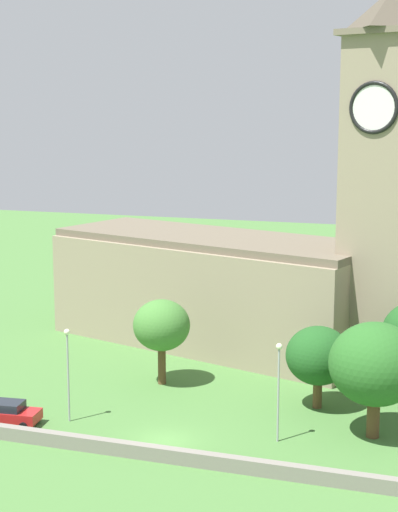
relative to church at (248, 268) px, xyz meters
name	(u,v)px	position (x,y,z in m)	size (l,w,h in m)	color
ground_plane	(226,376)	(0.40, -8.89, -7.97)	(200.00, 200.00, 0.00)	#477538
church	(248,268)	(0.00, 0.00, 0.00)	(38.36, 20.98, 32.74)	gray
quay_barrier	(148,452)	(0.40, -27.02, -7.48)	(53.90, 0.70, 0.98)	gray
car_red	(8,413)	(-11.77, -24.50, -7.10)	(4.80, 2.67, 1.71)	red
streetlamp_west_mid	(68,360)	(-7.70, -22.60, -3.23)	(0.44, 0.44, 7.11)	#9EA0A5
streetlamp_central	(279,376)	(7.91, -21.40, -3.22)	(0.44, 0.44, 7.13)	#9EA0A5
tree_by_tower	(318,356)	(9.36, -13.94, -3.77)	(5.07, 5.07, 6.51)	brown
tree_riverside_east	(375,364)	(14.15, -18.50, -2.61)	(6.54, 6.54, 8.35)	brown
tree_churchyard	(162,326)	(-4.20, -12.41, -2.90)	(4.81, 4.81, 7.29)	brown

